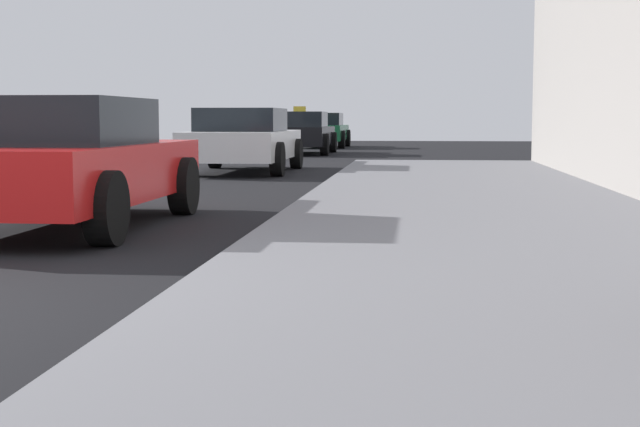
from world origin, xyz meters
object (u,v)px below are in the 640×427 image
(car_white, at_px, (243,140))
(car_black, at_px, (300,133))
(car_green, at_px, (320,130))
(car_red, at_px, (63,162))

(car_white, distance_m, car_black, 9.68)
(car_white, bearing_deg, car_green, 90.46)
(car_black, bearing_deg, car_red, -89.86)
(car_red, bearing_deg, car_white, 89.97)
(car_red, bearing_deg, car_black, 90.14)
(car_red, bearing_deg, car_green, 90.28)
(car_green, bearing_deg, car_black, -89.30)
(car_red, height_order, car_black, car_black)
(car_red, distance_m, car_white, 9.62)
(car_red, xyz_separation_m, car_green, (-0.13, 25.82, 0.00))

